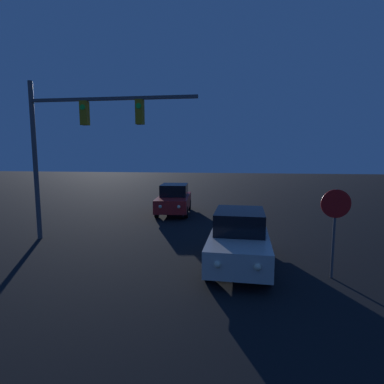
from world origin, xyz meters
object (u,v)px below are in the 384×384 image
object	(u,v)px
stop_sign	(335,216)
car_near	(239,239)
car_far	(174,199)
traffic_signal_mast	(75,133)

from	to	relation	value
stop_sign	car_near	bearing A→B (deg)	164.76
car_far	stop_sign	xyz separation A→B (m)	(6.14, -8.53, 0.92)
car_near	car_far	xyz separation A→B (m)	(-3.59, 7.84, 0.00)
traffic_signal_mast	stop_sign	world-z (taller)	traffic_signal_mast
car_near	stop_sign	size ratio (longest dim) A/B	1.69
traffic_signal_mast	stop_sign	bearing A→B (deg)	-16.35
car_near	stop_sign	bearing A→B (deg)	167.04
car_near	stop_sign	distance (m)	2.80
traffic_signal_mast	stop_sign	xyz separation A→B (m)	(8.83, -2.59, -2.48)
car_far	traffic_signal_mast	xyz separation A→B (m)	(-2.69, -5.94, 3.40)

